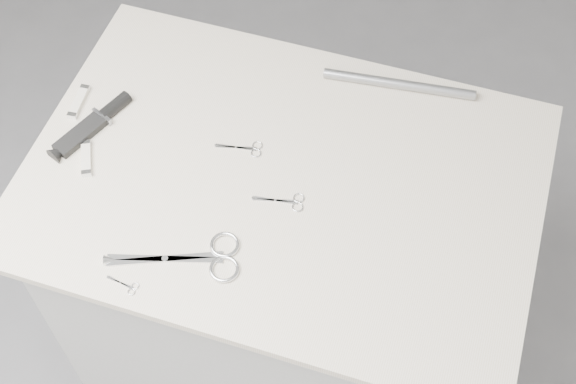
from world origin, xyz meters
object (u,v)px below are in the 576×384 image
(large_shears, at_px, (203,258))
(embroidery_scissors_b, at_px, (246,148))
(tiny_scissors, at_px, (126,286))
(sheathed_knife, at_px, (96,122))
(pocket_knife_a, at_px, (79,102))
(plinth, at_px, (283,288))
(metal_rail, at_px, (399,84))
(pocket_knife_b, at_px, (86,158))
(embroidery_scissors_a, at_px, (287,201))

(large_shears, height_order, embroidery_scissors_b, large_shears)
(tiny_scissors, relative_size, sheathed_knife, 0.33)
(embroidery_scissors_b, bearing_deg, pocket_knife_a, 167.87)
(plinth, height_order, large_shears, large_shears)
(metal_rail, bearing_deg, tiny_scissors, -120.30)
(plinth, bearing_deg, pocket_knife_a, 173.68)
(pocket_knife_b, distance_m, metal_rail, 0.66)
(large_shears, height_order, metal_rail, metal_rail)
(plinth, distance_m, large_shears, 0.53)
(pocket_knife_a, bearing_deg, embroidery_scissors_b, -96.40)
(embroidery_scissors_b, xyz_separation_m, pocket_knife_a, (-0.37, 0.01, 0.00))
(plinth, height_order, sheathed_knife, sheathed_knife)
(plinth, xyz_separation_m, metal_rail, (0.16, 0.30, 0.48))
(plinth, distance_m, embroidery_scissors_b, 0.48)
(sheathed_knife, bearing_deg, tiny_scissors, -125.07)
(tiny_scissors, bearing_deg, sheathed_knife, 131.57)
(embroidery_scissors_b, distance_m, metal_rail, 0.36)
(embroidery_scissors_a, xyz_separation_m, embroidery_scissors_b, (-0.12, 0.10, -0.00))
(tiny_scissors, relative_size, pocket_knife_a, 0.71)
(plinth, bearing_deg, large_shears, -110.71)
(sheathed_knife, distance_m, metal_rail, 0.63)
(plinth, relative_size, embroidery_scissors_a, 8.97)
(embroidery_scissors_a, bearing_deg, metal_rail, 57.35)
(large_shears, bearing_deg, sheathed_knife, 125.32)
(embroidery_scissors_a, relative_size, metal_rail, 0.31)
(plinth, bearing_deg, embroidery_scissors_a, -61.89)
(plinth, relative_size, pocket_knife_a, 10.22)
(embroidery_scissors_a, distance_m, pocket_knife_a, 0.50)
(plinth, height_order, metal_rail, metal_rail)
(large_shears, distance_m, pocket_knife_b, 0.33)
(plinth, xyz_separation_m, pocket_knife_b, (-0.38, -0.08, 0.48))
(large_shears, bearing_deg, embroidery_scissors_b, 72.41)
(embroidery_scissors_a, bearing_deg, large_shears, -134.62)
(embroidery_scissors_b, bearing_deg, plinth, -38.42)
(large_shears, bearing_deg, pocket_knife_a, 125.58)
(pocket_knife_b, bearing_deg, plinth, -105.28)
(sheathed_knife, bearing_deg, pocket_knife_a, 78.19)
(sheathed_knife, bearing_deg, metal_rail, -41.46)
(embroidery_scissors_a, distance_m, sheathed_knife, 0.43)
(pocket_knife_a, relative_size, pocket_knife_b, 1.05)
(pocket_knife_a, bearing_deg, large_shears, -130.55)
(embroidery_scissors_b, relative_size, tiny_scissors, 1.53)
(metal_rail, bearing_deg, embroidery_scissors_b, -135.08)
(large_shears, relative_size, pocket_knife_a, 2.77)
(sheathed_knife, xyz_separation_m, pocket_knife_a, (-0.06, 0.04, -0.00))
(pocket_knife_b, bearing_deg, pocket_knife_a, 4.99)
(embroidery_scissors_a, xyz_separation_m, pocket_knife_b, (-0.41, -0.03, 0.00))
(pocket_knife_b, xyz_separation_m, metal_rail, (0.54, 0.37, 0.01))
(tiny_scissors, bearing_deg, embroidery_scissors_a, 58.19)
(plinth, distance_m, metal_rail, 0.59)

